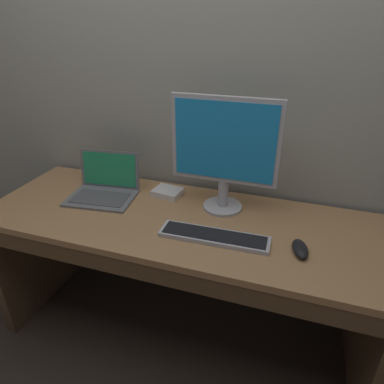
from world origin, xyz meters
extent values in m
plane|color=#382D23|center=(0.00, 0.00, 0.00)|extent=(14.00, 14.00, 0.00)
cube|color=#9EA093|center=(0.00, 0.36, 1.48)|extent=(4.67, 0.04, 2.96)
cube|color=#A87A4C|center=(0.00, 0.00, 0.73)|extent=(1.82, 0.65, 0.03)
cube|color=brown|center=(-0.88, 0.00, 0.36)|extent=(0.05, 0.60, 0.72)
cube|color=brown|center=(0.88, 0.00, 0.36)|extent=(0.05, 0.60, 0.72)
cube|color=brown|center=(0.00, -0.31, 0.67)|extent=(1.74, 0.02, 0.08)
cube|color=slate|center=(-0.42, 0.04, 0.75)|extent=(0.35, 0.27, 0.01)
cube|color=#505054|center=(-0.42, 0.03, 0.76)|extent=(0.29, 0.18, 0.00)
cube|color=slate|center=(-0.44, 0.17, 0.86)|extent=(0.32, 0.08, 0.19)
cube|color=#23935B|center=(-0.44, 0.16, 0.86)|extent=(0.29, 0.06, 0.17)
cylinder|color=#B7B7BC|center=(0.17, 0.15, 0.75)|extent=(0.18, 0.18, 0.01)
cylinder|color=#B7B7BC|center=(0.17, 0.15, 0.83)|extent=(0.05, 0.05, 0.13)
cube|color=#B7B7BC|center=(0.17, 0.14, 1.09)|extent=(0.48, 0.02, 0.38)
cube|color=#198CD8|center=(0.17, 0.12, 1.09)|extent=(0.44, 0.00, 0.34)
cube|color=#BCBCC1|center=(0.20, -0.11, 0.76)|extent=(0.46, 0.12, 0.02)
cube|color=black|center=(0.20, -0.11, 0.77)|extent=(0.43, 0.10, 0.00)
ellipsoid|color=black|center=(0.54, -0.10, 0.76)|extent=(0.09, 0.13, 0.04)
cube|color=silver|center=(-0.12, 0.19, 0.76)|extent=(0.15, 0.13, 0.03)
camera|label=1|loc=(0.49, -1.25, 1.57)|focal=32.13mm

